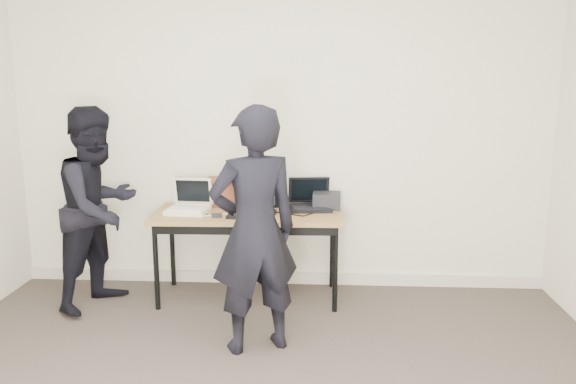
# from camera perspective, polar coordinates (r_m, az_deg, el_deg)

# --- Properties ---
(room) EXTENTS (4.60, 4.60, 2.80)m
(room) POSITION_cam_1_polar(r_m,az_deg,el_deg) (2.50, -4.35, 1.67)
(room) COLOR #3E352F
(room) RESTS_ON ground
(desk) EXTENTS (1.51, 0.68, 0.72)m
(desk) POSITION_cam_1_polar(r_m,az_deg,el_deg) (4.50, -4.08, -2.84)
(desk) COLOR olive
(desk) RESTS_ON ground
(laptop_beige) EXTENTS (0.34, 0.34, 0.26)m
(laptop_beige) POSITION_cam_1_polar(r_m,az_deg,el_deg) (4.57, -10.01, -1.35)
(laptop_beige) COLOR beige
(laptop_beige) RESTS_ON desk
(laptop_center) EXTENTS (0.38, 0.37, 0.28)m
(laptop_center) POSITION_cam_1_polar(r_m,az_deg,el_deg) (4.43, -3.54, -1.46)
(laptop_center) COLOR black
(laptop_center) RESTS_ON desk
(laptop_right) EXTENTS (0.37, 0.36, 0.25)m
(laptop_right) POSITION_cam_1_polar(r_m,az_deg,el_deg) (4.61, 2.21, -0.99)
(laptop_right) COLOR black
(laptop_right) RESTS_ON desk
(leather_satchel) EXTENTS (0.36, 0.18, 0.25)m
(leather_satchel) POSITION_cam_1_polar(r_m,az_deg,el_deg) (4.71, -5.94, 0.09)
(leather_satchel) COLOR #5A2917
(leather_satchel) RESTS_ON desk
(tissue) EXTENTS (0.14, 0.11, 0.08)m
(tissue) POSITION_cam_1_polar(r_m,az_deg,el_deg) (4.68, -5.61, 1.98)
(tissue) COLOR white
(tissue) RESTS_ON leather_satchel
(equipment_box) EXTENTS (0.23, 0.20, 0.13)m
(equipment_box) POSITION_cam_1_polar(r_m,az_deg,el_deg) (4.63, 3.96, -0.87)
(equipment_box) COLOR black
(equipment_box) RESTS_ON desk
(power_brick) EXTENTS (0.08, 0.05, 0.03)m
(power_brick) POSITION_cam_1_polar(r_m,az_deg,el_deg) (4.36, -7.25, -2.39)
(power_brick) COLOR black
(power_brick) RESTS_ON desk
(cables) EXTENTS (1.16, 0.42, 0.01)m
(cables) POSITION_cam_1_polar(r_m,az_deg,el_deg) (4.48, -3.52, -2.07)
(cables) COLOR silver
(cables) RESTS_ON desk
(person_typist) EXTENTS (0.70, 0.60, 1.62)m
(person_typist) POSITION_cam_1_polar(r_m,az_deg,el_deg) (3.62, -3.43, -3.97)
(person_typist) COLOR black
(person_typist) RESTS_ON ground
(person_observer) EXTENTS (0.84, 0.93, 1.57)m
(person_observer) POSITION_cam_1_polar(r_m,az_deg,el_deg) (4.59, -18.66, -1.55)
(person_observer) COLOR black
(person_observer) RESTS_ON ground
(baseboard) EXTENTS (4.50, 0.03, 0.10)m
(baseboard) POSITION_cam_1_polar(r_m,az_deg,el_deg) (4.99, -0.75, -8.70)
(baseboard) COLOR #BDB29D
(baseboard) RESTS_ON ground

